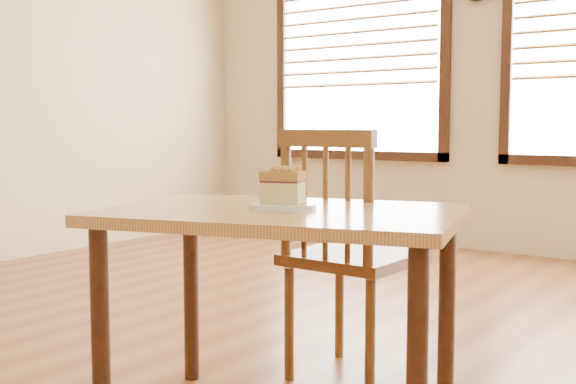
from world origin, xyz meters
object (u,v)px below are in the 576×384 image
(cafe_table_main, at_px, (282,240))
(cake_slice, at_px, (283,185))
(plate, at_px, (283,206))
(cafe_chair_main, at_px, (348,254))

(cafe_table_main, bearing_deg, cake_slice, 105.40)
(plate, distance_m, cake_slice, 0.07)
(cafe_table_main, height_order, plate, plate)
(cafe_table_main, distance_m, cake_slice, 0.18)
(plate, bearing_deg, cafe_table_main, -62.89)
(cafe_chair_main, relative_size, cake_slice, 6.35)
(plate, relative_size, cake_slice, 1.41)
(cafe_chair_main, relative_size, plate, 4.52)
(plate, bearing_deg, cake_slice, 152.31)
(cafe_table_main, xyz_separation_m, cake_slice, (-0.00, 0.01, 0.18))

